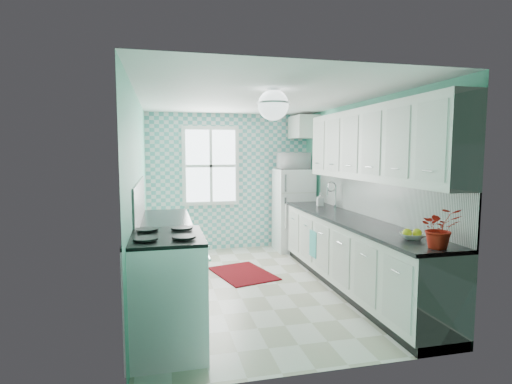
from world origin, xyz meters
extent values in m
cube|color=silver|center=(0.00, 0.00, -0.01)|extent=(3.00, 4.40, 0.02)
cube|color=white|center=(0.00, 0.00, 2.51)|extent=(3.00, 4.40, 0.02)
cube|color=#63C9A9|center=(0.00, 2.21, 1.25)|extent=(3.00, 0.02, 2.50)
cube|color=#63C9A9|center=(0.00, -2.21, 1.25)|extent=(3.00, 0.02, 2.50)
cube|color=#63C9A9|center=(-1.51, 0.00, 1.25)|extent=(0.02, 4.40, 2.50)
cube|color=#63C9A9|center=(1.51, 0.00, 1.25)|extent=(0.02, 4.40, 2.50)
cube|color=#5DB6B3|center=(0.00, 2.19, 1.25)|extent=(3.00, 0.01, 2.50)
cube|color=white|center=(-0.35, 2.17, 1.55)|extent=(1.04, 0.05, 1.44)
cube|color=white|center=(-0.35, 2.15, 1.55)|extent=(0.90, 0.02, 1.30)
cube|color=white|center=(1.49, -0.40, 1.20)|extent=(0.02, 3.60, 0.51)
cube|color=white|center=(-1.49, -0.07, 1.20)|extent=(0.02, 2.15, 0.51)
cube|color=silver|center=(1.33, -0.60, 1.90)|extent=(0.33, 3.20, 0.90)
cube|color=silver|center=(1.30, 1.83, 2.25)|extent=(0.40, 0.74, 0.40)
cylinder|color=silver|center=(0.00, -0.80, 2.48)|extent=(0.14, 0.14, 0.04)
cylinder|color=silver|center=(0.00, -0.80, 2.41)|extent=(0.02, 0.02, 0.12)
sphere|color=white|center=(0.00, -0.80, 2.32)|extent=(0.34, 0.34, 0.34)
cube|color=white|center=(1.20, -0.40, 0.45)|extent=(0.60, 3.60, 0.90)
cube|color=black|center=(1.19, -0.40, 0.92)|extent=(0.63, 3.60, 0.04)
cube|color=white|center=(-1.20, -0.07, 0.45)|extent=(0.60, 2.15, 0.90)
cube|color=black|center=(-1.19, -0.07, 0.92)|extent=(0.63, 2.15, 0.04)
cube|color=white|center=(1.11, 1.79, 0.75)|extent=(0.65, 0.61, 1.49)
cube|color=silver|center=(1.11, 1.48, 1.09)|extent=(0.64, 0.01, 0.02)
cube|color=silver|center=(0.86, 1.46, 1.27)|extent=(0.03, 0.03, 0.30)
cube|color=silver|center=(0.86, 1.46, 0.75)|extent=(0.03, 0.03, 0.54)
cube|color=white|center=(-1.20, -1.49, 0.53)|extent=(0.68, 0.87, 1.03)
cube|color=black|center=(-1.20, -1.49, 1.05)|extent=(0.68, 0.87, 0.03)
cube|color=black|center=(-0.85, -1.49, 0.59)|extent=(0.01, 0.57, 0.34)
cube|color=silver|center=(1.20, 0.59, 0.92)|extent=(0.55, 0.46, 0.12)
cylinder|color=silver|center=(1.40, 0.59, 1.12)|extent=(0.02, 0.02, 0.30)
torus|color=silver|center=(1.32, 0.59, 1.31)|extent=(0.16, 0.02, 0.16)
cube|color=#6F0003|center=(-0.08, 0.55, 0.01)|extent=(0.97, 1.19, 0.02)
cube|color=#5AAB9C|center=(0.89, 0.21, 0.48)|extent=(0.02, 0.25, 0.38)
imported|color=white|center=(1.20, -1.67, 0.97)|extent=(0.30, 0.30, 0.06)
imported|color=#B12125|center=(1.20, -2.06, 1.13)|extent=(0.41, 0.38, 0.37)
imported|color=#A0B2B9|center=(1.25, 0.85, 1.05)|extent=(0.11, 0.11, 0.21)
imported|color=silver|center=(1.11, 1.79, 1.64)|extent=(0.55, 0.38, 0.30)
camera|label=1|loc=(-1.20, -5.11, 1.80)|focal=28.00mm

